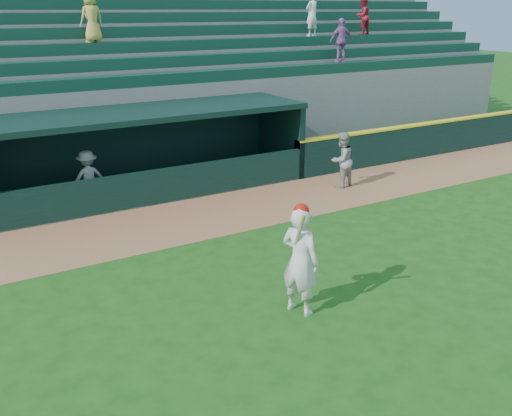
# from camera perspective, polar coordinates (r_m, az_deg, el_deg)

# --- Properties ---
(ground) EXTENTS (120.00, 120.00, 0.00)m
(ground) POSITION_cam_1_polar(r_m,az_deg,el_deg) (11.10, 4.31, -8.71)
(ground) COLOR #1A4812
(ground) RESTS_ON ground
(warning_track) EXTENTS (40.00, 3.00, 0.01)m
(warning_track) POSITION_cam_1_polar(r_m,az_deg,el_deg) (15.00, -6.51, -1.09)
(warning_track) COLOR #935E3B
(warning_track) RESTS_ON ground
(field_wall_right) EXTENTS (15.50, 0.30, 1.20)m
(field_wall_right) POSITION_cam_1_polar(r_m,az_deg,el_deg) (23.56, 19.86, 6.92)
(field_wall_right) COLOR black
(field_wall_right) RESTS_ON ground
(wall_stripe_right) EXTENTS (15.50, 0.32, 0.06)m
(wall_stripe_right) POSITION_cam_1_polar(r_m,az_deg,el_deg) (23.44, 20.04, 8.42)
(wall_stripe_right) COLOR yellow
(wall_stripe_right) RESTS_ON field_wall_right
(dugout_player_front) EXTENTS (0.94, 0.79, 1.70)m
(dugout_player_front) POSITION_cam_1_polar(r_m,az_deg,el_deg) (17.57, 8.56, 4.77)
(dugout_player_front) COLOR #9C9D98
(dugout_player_front) RESTS_ON ground
(dugout_player_inside) EXTENTS (1.03, 0.64, 1.55)m
(dugout_player_inside) POSITION_cam_1_polar(r_m,az_deg,el_deg) (16.46, -16.44, 2.90)
(dugout_player_inside) COLOR #A8A9A3
(dugout_player_inside) RESTS_ON ground
(dugout) EXTENTS (9.40, 2.80, 2.46)m
(dugout) POSITION_cam_1_polar(r_m,az_deg,el_deg) (17.38, -11.01, 6.19)
(dugout) COLOR slate
(dugout) RESTS_ON ground
(stands) EXTENTS (34.50, 6.25, 7.56)m
(stands) POSITION_cam_1_polar(r_m,az_deg,el_deg) (21.48, -15.59, 11.14)
(stands) COLOR slate
(stands) RESTS_ON ground
(batter_at_plate) EXTENTS (0.73, 0.90, 2.09)m
(batter_at_plate) POSITION_cam_1_polar(r_m,az_deg,el_deg) (10.10, 4.43, -5.15)
(batter_at_plate) COLOR silver
(batter_at_plate) RESTS_ON ground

